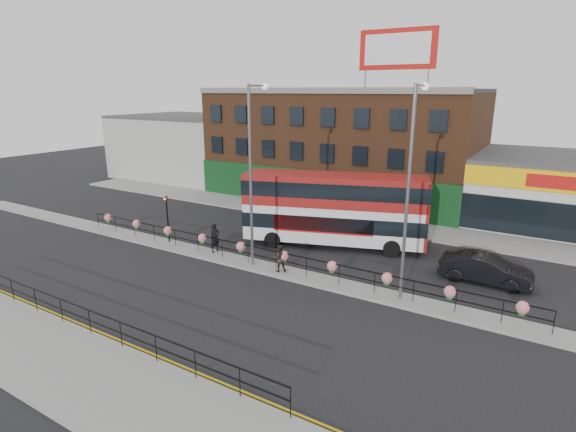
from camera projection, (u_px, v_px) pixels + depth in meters
The scene contains 18 objects.
ground at pixel (262, 268), 26.66m from camera, with size 120.00×120.00×0.00m, color black.
south_pavement at pixel (81, 372), 16.75m from camera, with size 60.00×4.00×0.15m, color gray.
north_pavement at pixel (345, 219), 36.53m from camera, with size 60.00×4.00×0.15m, color gray.
median at pixel (262, 267), 26.64m from camera, with size 60.00×1.60×0.15m, color gray.
yellow_line_inner at pixel (131, 345), 18.67m from camera, with size 60.00×0.10×0.01m, color gold.
yellow_line_outer at pixel (127, 347), 18.52m from camera, with size 60.00×0.10×0.01m, color gold.
brick_building at pixel (343, 144), 43.70m from camera, with size 25.00×12.21×10.30m.
warehouse_west at pixel (189, 146), 54.20m from camera, with size 15.50×12.00×7.30m.
billboard at pixel (397, 49), 34.18m from camera, with size 6.00×0.29×4.40m.
median_railing at pixel (262, 252), 26.38m from camera, with size 30.04×0.56×1.23m.
south_railing at pixel (89, 316), 19.07m from camera, with size 20.04×0.05×1.12m.
double_decker_bus at pixel (335, 203), 29.77m from camera, with size 12.30×6.40×4.87m.
car at pixel (486, 269), 24.50m from camera, with size 4.79×1.68×1.58m, color black.
pedestrian_a at pixel (215, 238), 28.69m from camera, with size 0.61×0.78×1.89m, color black.
pedestrian_b at pixel (280, 258), 25.62m from camera, with size 0.99×0.95×1.60m, color #2D201A.
lamp_column_west at pixel (253, 161), 25.43m from camera, with size 0.37×1.83×10.43m.
lamp_column_east at pixel (411, 176), 21.05m from camera, with size 0.37×1.83×10.40m.
traffic_light_median at pixel (167, 209), 30.29m from camera, with size 0.15×0.28×3.65m.
Camera 1 is at (14.15, -20.44, 10.24)m, focal length 28.00 mm.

